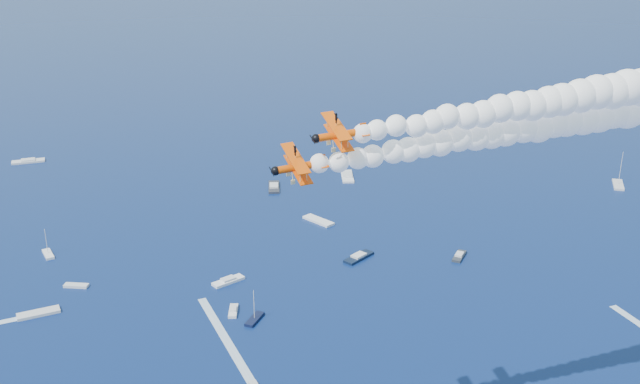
{
  "coord_description": "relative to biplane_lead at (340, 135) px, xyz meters",
  "views": [
    {
      "loc": [
        -7.51,
        -75.38,
        90.57
      ],
      "look_at": [
        1.98,
        20.11,
        53.56
      ],
      "focal_mm": 41.67,
      "sensor_mm": 36.0,
      "label": 1
    }
  ],
  "objects": [
    {
      "name": "biplane_trail",
      "position": [
        -5.61,
        -0.55,
        -4.18
      ],
      "size": [
        9.66,
        11.06,
        7.37
      ],
      "primitive_type": null,
      "rotation": [
        -0.19,
        0.07,
        3.35
      ],
      "color": "#EF4F05"
    },
    {
      "name": "boat_wakes",
      "position": [
        24.0,
        33.59,
        -61.63
      ],
      "size": [
        243.54,
        86.39,
        0.04
      ],
      "color": "white",
      "rests_on": "ground"
    },
    {
      "name": "smoke_trail_lead",
      "position": [
        27.26,
        4.93,
        2.09
      ],
      "size": [
        56.52,
        24.41,
        10.31
      ],
      "primitive_type": null,
      "rotation": [
        0.0,
        0.0,
        3.32
      ],
      "color": "white"
    },
    {
      "name": "smoke_trail_trail",
      "position": [
        21.5,
        5.17,
        -2.09
      ],
      "size": [
        56.66,
        27.21,
        10.31
      ],
      "primitive_type": null,
      "rotation": [
        0.0,
        0.0,
        3.35
      ],
      "color": "white"
    },
    {
      "name": "spectator_boats",
      "position": [
        -11.12,
        86.19,
        -61.31
      ],
      "size": [
        222.88,
        182.0,
        0.7
      ],
      "color": "white",
      "rests_on": "ground"
    },
    {
      "name": "biplane_lead",
      "position": [
        0.0,
        0.0,
        0.0
      ],
      "size": [
        9.49,
        10.85,
        7.31
      ],
      "primitive_type": null,
      "rotation": [
        -0.18,
        0.07,
        3.32
      ],
      "color": "#F85205"
    }
  ]
}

